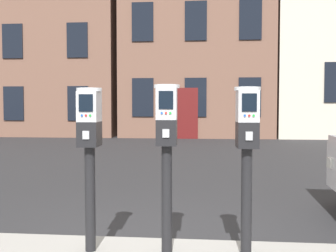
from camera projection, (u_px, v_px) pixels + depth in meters
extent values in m
cylinder|color=black|center=(90.00, 199.00, 3.65)|extent=(0.09, 0.09, 0.91)
cube|color=black|center=(90.00, 134.00, 3.62)|extent=(0.18, 0.25, 0.21)
cube|color=#A5A8AD|center=(86.00, 135.00, 3.49)|extent=(0.06, 0.01, 0.07)
cube|color=#B7BABF|center=(89.00, 107.00, 3.61)|extent=(0.18, 0.24, 0.26)
cube|color=black|center=(86.00, 103.00, 3.49)|extent=(0.12, 0.01, 0.14)
cylinder|color=blue|center=(82.00, 115.00, 3.49)|extent=(0.02, 0.01, 0.02)
cylinder|color=red|center=(86.00, 115.00, 3.49)|extent=(0.02, 0.01, 0.02)
cylinder|color=green|center=(90.00, 115.00, 3.49)|extent=(0.02, 0.01, 0.02)
cylinder|color=#B7BABF|center=(89.00, 90.00, 3.60)|extent=(0.23, 0.23, 0.03)
cylinder|color=black|center=(167.00, 200.00, 3.58)|extent=(0.09, 0.09, 0.93)
cube|color=black|center=(167.00, 132.00, 3.55)|extent=(0.18, 0.25, 0.22)
cube|color=#A5A8AD|center=(166.00, 133.00, 3.42)|extent=(0.06, 0.01, 0.07)
cube|color=#B7BABF|center=(167.00, 104.00, 3.54)|extent=(0.18, 0.24, 0.26)
cube|color=black|center=(166.00, 100.00, 3.42)|extent=(0.12, 0.01, 0.15)
cylinder|color=blue|center=(162.00, 113.00, 3.42)|extent=(0.02, 0.01, 0.02)
cylinder|color=red|center=(166.00, 113.00, 3.42)|extent=(0.02, 0.01, 0.02)
cylinder|color=green|center=(170.00, 113.00, 3.42)|extent=(0.02, 0.01, 0.02)
cylinder|color=#B7BABF|center=(167.00, 86.00, 3.53)|extent=(0.23, 0.23, 0.03)
cylinder|color=black|center=(246.00, 202.00, 3.51)|extent=(0.09, 0.09, 0.91)
cube|color=black|center=(247.00, 135.00, 3.48)|extent=(0.18, 0.25, 0.21)
cube|color=#A5A8AD|center=(249.00, 136.00, 3.36)|extent=(0.06, 0.01, 0.07)
cube|color=#B7BABF|center=(247.00, 106.00, 3.47)|extent=(0.18, 0.24, 0.26)
cube|color=black|center=(249.00, 102.00, 3.35)|extent=(0.12, 0.01, 0.15)
cylinder|color=blue|center=(245.00, 116.00, 3.36)|extent=(0.02, 0.01, 0.02)
cylinder|color=red|center=(249.00, 116.00, 3.35)|extent=(0.02, 0.01, 0.02)
cylinder|color=green|center=(254.00, 116.00, 3.35)|extent=(0.02, 0.01, 0.02)
cylinder|color=#B7BABF|center=(247.00, 89.00, 3.46)|extent=(0.23, 0.23, 0.03)
cube|color=white|center=(330.00, 163.00, 5.73)|extent=(0.05, 0.20, 0.14)
cube|color=brown|center=(38.00, 25.00, 20.59)|extent=(8.54, 5.31, 10.63)
cube|color=black|center=(14.00, 103.00, 18.12)|extent=(0.90, 0.06, 1.46)
cube|color=black|center=(78.00, 103.00, 17.83)|extent=(0.90, 0.06, 1.46)
cube|color=black|center=(12.00, 41.00, 17.98)|extent=(0.90, 0.06, 1.46)
cube|color=black|center=(77.00, 40.00, 17.69)|extent=(0.90, 0.06, 1.46)
cube|color=brown|center=(198.00, 36.00, 19.99)|extent=(6.58, 5.64, 9.34)
cube|color=black|center=(143.00, 97.00, 17.53)|extent=(0.90, 0.06, 1.60)
cube|color=black|center=(196.00, 97.00, 17.31)|extent=(0.90, 0.06, 1.60)
cube|color=black|center=(250.00, 97.00, 17.09)|extent=(0.90, 0.06, 1.60)
cube|color=black|center=(143.00, 22.00, 17.38)|extent=(0.90, 0.06, 1.60)
cube|color=black|center=(196.00, 21.00, 17.15)|extent=(0.90, 0.06, 1.60)
cube|color=black|center=(250.00, 20.00, 16.93)|extent=(0.90, 0.06, 1.60)
cube|color=#591414|center=(186.00, 113.00, 17.38)|extent=(1.00, 0.07, 2.10)
cube|color=black|center=(336.00, 82.00, 16.71)|extent=(0.90, 0.06, 1.60)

